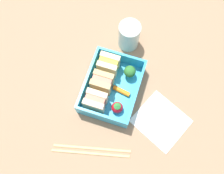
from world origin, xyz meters
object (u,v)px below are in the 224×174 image
object	(u,v)px
folded_napkin	(161,121)
broccoli_floret	(130,72)
strawberry_far_left	(117,108)
carrot_stick_far_left	(122,90)
sandwich_center_left	(102,83)
drinking_glass	(128,35)
sandwich_left	(96,101)
chopstick_pair	(92,151)
sandwich_center	(109,65)

from	to	relation	value
folded_napkin	broccoli_floret	bearing A→B (deg)	51.02
strawberry_far_left	carrot_stick_far_left	size ratio (longest dim) A/B	0.77
sandwich_center_left	strawberry_far_left	size ratio (longest dim) A/B	1.52
strawberry_far_left	broccoli_floret	world-z (taller)	broccoli_floret
drinking_glass	sandwich_left	bearing A→B (deg)	173.51
sandwich_left	chopstick_pair	world-z (taller)	sandwich_left
carrot_stick_far_left	broccoli_floret	bearing A→B (deg)	-7.08
sandwich_left	broccoli_floret	bearing A→B (deg)	-29.45
sandwich_left	drinking_glass	size ratio (longest dim) A/B	0.66
carrot_stick_far_left	folded_napkin	world-z (taller)	carrot_stick_far_left
carrot_stick_far_left	drinking_glass	bearing A→B (deg)	11.21
carrot_stick_far_left	chopstick_pair	world-z (taller)	carrot_stick_far_left
carrot_stick_far_left	broccoli_floret	world-z (taller)	broccoli_floret
sandwich_center	broccoli_floret	distance (cm)	5.64
drinking_glass	strawberry_far_left	bearing A→B (deg)	-170.72
drinking_glass	sandwich_center	bearing A→B (deg)	166.89
sandwich_center	chopstick_pair	world-z (taller)	sandwich_center
sandwich_center_left	sandwich_center	bearing A→B (deg)	0.00
strawberry_far_left	broccoli_floret	xyz separation A→B (cm)	(9.62, -0.27, 0.87)
sandwich_left	broccoli_floret	world-z (taller)	sandwich_left
drinking_glass	broccoli_floret	bearing A→B (deg)	-160.42
sandwich_left	chopstick_pair	distance (cm)	11.99
sandwich_center	chopstick_pair	size ratio (longest dim) A/B	0.28
strawberry_far_left	folded_napkin	world-z (taller)	strawberry_far_left
sandwich_center_left	folded_napkin	world-z (taller)	sandwich_center_left
strawberry_far_left	sandwich_center	bearing A→B (deg)	29.05
sandwich_left	sandwich_center_left	bearing A→B (deg)	0.00
carrot_stick_far_left	folded_napkin	xyz separation A→B (cm)	(-4.23, -11.61, -1.59)
folded_napkin	carrot_stick_far_left	bearing A→B (deg)	69.96
carrot_stick_far_left	sandwich_left	bearing A→B (deg)	136.33
sandwich_center_left	strawberry_far_left	bearing A→B (deg)	-130.90
sandwich_center_left	carrot_stick_far_left	xyz separation A→B (cm)	(0.29, -5.05, -2.05)
sandwich_center_left	carrot_stick_far_left	world-z (taller)	sandwich_center_left
sandwich_center_left	strawberry_far_left	xyz separation A→B (cm)	(-4.65, -5.36, -1.08)
sandwich_center	strawberry_far_left	xyz separation A→B (cm)	(-9.66, -5.36, -1.08)
strawberry_far_left	broccoli_floret	size ratio (longest dim) A/B	0.86
broccoli_floret	sandwich_center	bearing A→B (deg)	89.64
carrot_stick_far_left	folded_napkin	size ratio (longest dim) A/B	0.38
sandwich_left	sandwich_center_left	xyz separation A→B (cm)	(5.01, 0.00, 0.00)
sandwich_left	carrot_stick_far_left	size ratio (longest dim) A/B	1.17
strawberry_far_left	chopstick_pair	distance (cm)	12.07
chopstick_pair	folded_napkin	size ratio (longest dim) A/B	1.56
sandwich_center_left	broccoli_floret	bearing A→B (deg)	-48.58
sandwich_center_left	sandwich_center	size ratio (longest dim) A/B	1.00
broccoli_floret	sandwich_center_left	bearing A→B (deg)	131.42
strawberry_far_left	drinking_glass	bearing A→B (deg)	9.28
sandwich_left	drinking_glass	xyz separation A→B (cm)	(19.57, -2.23, 0.16)
carrot_stick_far_left	drinking_glass	xyz separation A→B (cm)	(14.28, 2.83, 2.21)
chopstick_pair	drinking_glass	size ratio (longest dim) A/B	2.33
sandwich_center	carrot_stick_far_left	size ratio (longest dim) A/B	1.17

